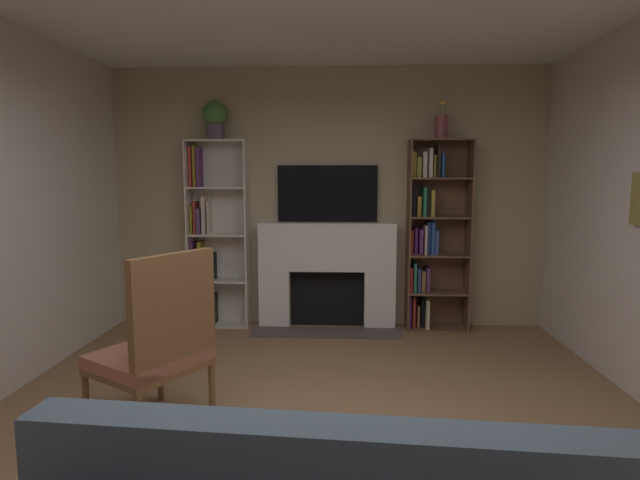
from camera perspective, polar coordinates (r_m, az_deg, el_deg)
ground_plane at (r=3.06m, az=-1.14°, el=-25.10°), size 7.12×7.12×0.00m
wall_back_accent at (r=5.59m, az=0.86°, el=4.69°), size 4.78×0.06×2.80m
fireplace at (r=5.52m, az=0.80°, el=-3.53°), size 1.56×0.55×1.14m
tv at (r=5.53m, az=0.85°, el=5.20°), size 1.07×0.06×0.61m
bookshelf_left at (r=5.68m, az=-11.92°, el=-0.05°), size 0.65×0.27×2.02m
bookshelf_right at (r=5.55m, az=12.28°, el=0.69°), size 0.65×0.31×2.02m
potted_plant at (r=5.60m, az=-11.65°, el=13.25°), size 0.26×0.26×0.40m
vase_with_flowers at (r=5.52m, az=13.43°, el=12.29°), size 0.13×0.13×0.40m
armchair at (r=3.46m, az=-17.66°, el=-11.09°), size 0.81×0.83×1.17m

